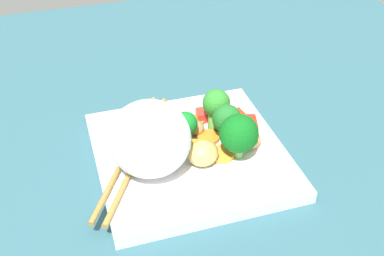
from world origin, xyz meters
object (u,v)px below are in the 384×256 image
square_plate (190,155)px  rice_mound (150,139)px  chopstick_pair (133,153)px  broccoli_floret_0 (239,134)px  carrot_slice_3 (222,154)px

square_plate → rice_mound: rice_mound is taller
square_plate → rice_mound: bearing=109.0°
chopstick_pair → broccoli_floret_0: bearing=100.1°
broccoli_floret_0 → rice_mound: bearing=83.3°
broccoli_floret_0 → carrot_slice_3: bearing=65.7°
carrot_slice_3 → chopstick_pair: (3.55, 10.69, 0.04)cm
rice_mound → chopstick_pair: 5.47cm
rice_mound → chopstick_pair: rice_mound is taller
square_plate → carrot_slice_3: 4.39cm
rice_mound → broccoli_floret_0: (-1.27, -10.82, -0.84)cm
rice_mound → broccoli_floret_0: rice_mound is taller
carrot_slice_3 → rice_mound: bearing=87.1°
rice_mound → chopstick_pair: size_ratio=0.44×
square_plate → broccoli_floret_0: broccoli_floret_0 is taller
square_plate → broccoli_floret_0: bearing=-120.7°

